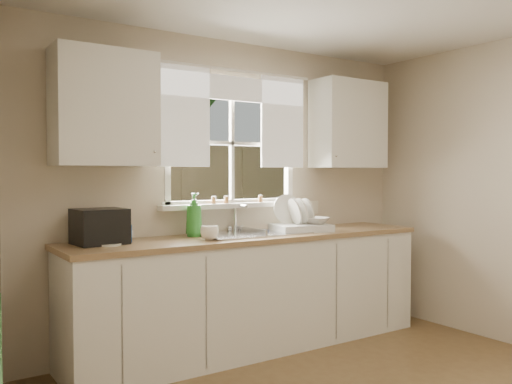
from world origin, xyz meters
TOP-DOWN VIEW (x-y plane):
  - room_walls at (0.00, -0.07)m, footprint 3.62×4.02m
  - window at (0.00, 2.00)m, footprint 1.38×0.16m
  - curtains at (0.00, 1.95)m, footprint 1.50×0.03m
  - base_cabinets at (0.00, 1.68)m, footprint 3.00×0.62m
  - countertop at (0.00, 1.68)m, footprint 3.04×0.65m
  - upper_cabinet_left at (-1.15, 1.82)m, footprint 0.70×0.33m
  - upper_cabinet_right at (1.15, 1.82)m, footprint 0.70×0.33m
  - wall_outlet at (0.88, 1.99)m, footprint 0.08×0.01m
  - sill_jars at (-0.03, 1.94)m, footprint 0.50×0.04m
  - backyard at (0.58, 8.42)m, footprint 20.00×10.00m
  - sink at (0.00, 1.71)m, footprint 0.88×0.52m
  - dish_rack at (0.46, 1.67)m, footprint 0.52×0.43m
  - bowl at (0.59, 1.62)m, footprint 0.29×0.29m
  - soap_bottle_a at (-0.46, 1.82)m, footprint 0.14×0.14m
  - soap_bottle_b at (-1.02, 1.79)m, footprint 0.10×0.10m
  - soap_bottle_c at (-1.02, 1.83)m, footprint 0.14×0.14m
  - saucer at (-1.17, 1.69)m, footprint 0.16×0.16m
  - cup at (-0.47, 1.55)m, footprint 0.18×0.18m
  - black_appliance at (-1.20, 1.79)m, footprint 0.35×0.31m

SIDE VIEW (x-z plane):
  - base_cabinets at x=0.00m, z-range 0.00..0.87m
  - sink at x=0.00m, z-range 0.64..1.04m
  - countertop at x=0.00m, z-range 0.87..0.91m
  - saucer at x=-1.17m, z-range 0.91..0.92m
  - cup at x=-0.47m, z-range 0.91..1.01m
  - dish_rack at x=0.46m, z-range 0.82..1.13m
  - soap_bottle_c at x=-1.02m, z-range 0.91..1.08m
  - bowl at x=0.59m, z-range 0.97..1.03m
  - soap_bottle_b at x=-1.02m, z-range 0.91..1.10m
  - black_appliance at x=-1.20m, z-range 0.91..1.15m
  - soap_bottle_a at x=-0.46m, z-range 0.91..1.25m
  - wall_outlet at x=0.88m, z-range 1.02..1.14m
  - sill_jars at x=-0.03m, z-range 1.15..1.21m
  - room_walls at x=0.00m, z-range -0.01..2.49m
  - window at x=0.00m, z-range 0.95..2.02m
  - upper_cabinet_left at x=-1.15m, z-range 1.45..2.25m
  - upper_cabinet_right at x=1.15m, z-range 1.45..2.25m
  - curtains at x=0.00m, z-range 1.53..2.34m
  - backyard at x=0.58m, z-range 0.40..6.53m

